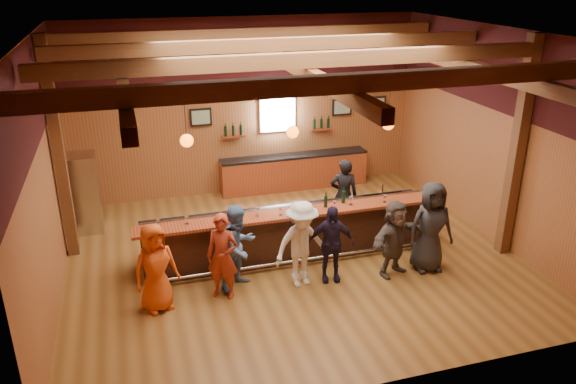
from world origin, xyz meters
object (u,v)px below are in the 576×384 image
object	(u,v)px
customer_white	(302,244)
bartender	(344,195)
customer_brown	(395,238)
customer_dark	(431,227)
customer_navy	(331,244)
stainless_fridge	(83,193)
customer_denim	(239,247)
bar_counter	(291,232)
customer_redvest	(223,256)
bottle_a	(326,201)
back_bar_cabinet	(294,172)
customer_orange	(155,268)
ice_bucket	(297,207)

from	to	relation	value
customer_white	bartender	world-z (taller)	bartender
customer_brown	bartender	size ratio (longest dim) A/B	0.91
customer_dark	customer_navy	bearing A→B (deg)	-179.80
stainless_fridge	customer_brown	distance (m)	6.92
customer_denim	customer_navy	bearing A→B (deg)	-43.11
bar_counter	customer_redvest	size ratio (longest dim) A/B	3.88
bartender	bottle_a	xyz separation A→B (m)	(-0.83, -1.07, 0.38)
customer_denim	customer_redvest	bearing A→B (deg)	-179.47
back_bar_cabinet	customer_navy	xyz separation A→B (m)	(-0.76, -4.76, 0.29)
bar_counter	customer_denim	xyz separation A→B (m)	(-1.29, -0.93, 0.30)
customer_dark	bartender	bearing A→B (deg)	118.80
back_bar_cabinet	bartender	world-z (taller)	bartender
stainless_fridge	bartender	size ratio (longest dim) A/B	1.06
customer_orange	customer_brown	distance (m)	4.50
customer_white	customer_dark	world-z (taller)	customer_dark
customer_denim	bartender	world-z (taller)	bartender
customer_orange	ice_bucket	bearing A→B (deg)	-2.66
customer_dark	bottle_a	xyz separation A→B (m)	(-1.78, 1.08, 0.31)
customer_redvest	customer_dark	bearing A→B (deg)	27.71
customer_redvest	bottle_a	xyz separation A→B (m)	(2.28, 0.91, 0.42)
customer_white	customer_denim	bearing A→B (deg)	155.76
stainless_fridge	customer_brown	size ratio (longest dim) A/B	1.17
bar_counter	customer_white	bearing A→B (deg)	-97.37
stainless_fridge	customer_redvest	bearing A→B (deg)	-55.61
customer_navy	customer_dark	world-z (taller)	customer_dark
stainless_fridge	bartender	xyz separation A→B (m)	(5.60, -1.65, -0.05)
bar_counter	customer_brown	distance (m)	2.16
back_bar_cabinet	customer_navy	bearing A→B (deg)	-99.06
ice_bucket	customer_redvest	bearing A→B (deg)	-153.22
customer_redvest	customer_brown	bearing A→B (deg)	27.53
customer_white	bar_counter	bearing A→B (deg)	71.66
customer_brown	bartender	xyz separation A→B (m)	(-0.20, 2.13, 0.08)
customer_white	customer_navy	world-z (taller)	customer_white
bar_counter	customer_orange	bearing A→B (deg)	-156.14
bar_counter	customer_denim	bearing A→B (deg)	-144.09
back_bar_cabinet	customer_denim	size ratio (longest dim) A/B	2.43
customer_denim	bottle_a	distance (m)	2.09
customer_navy	ice_bucket	world-z (taller)	customer_navy
customer_dark	ice_bucket	world-z (taller)	customer_dark
customer_navy	ice_bucket	bearing A→B (deg)	127.00
customer_navy	bottle_a	xyz separation A→B (m)	(0.23, 0.91, 0.47)
customer_redvest	bar_counter	bearing A→B (deg)	65.95
customer_denim	ice_bucket	bearing A→B (deg)	-10.36
customer_brown	bottle_a	distance (m)	1.55
stainless_fridge	customer_navy	bearing A→B (deg)	-38.68
bartender	bottle_a	distance (m)	1.41
customer_white	customer_brown	world-z (taller)	customer_white
back_bar_cabinet	customer_dark	bearing A→B (deg)	-75.76
customer_brown	customer_orange	bearing A→B (deg)	156.84
customer_redvest	customer_brown	size ratio (longest dim) A/B	1.05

